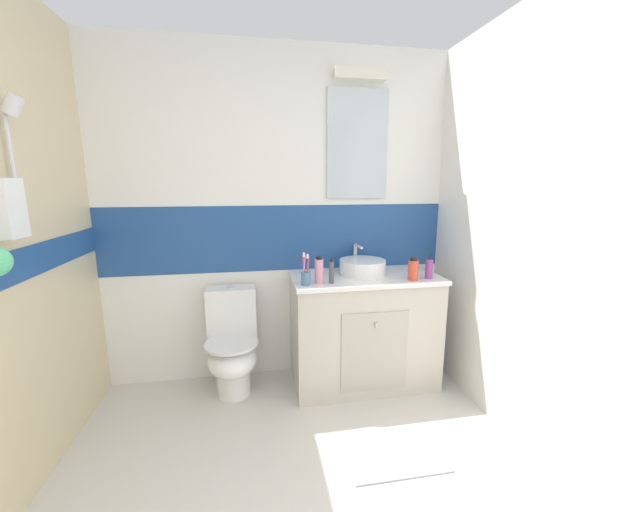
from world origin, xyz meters
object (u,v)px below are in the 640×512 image
Objects in this scene: sink_basin at (362,266)px; toilet at (232,346)px; shampoo_bottle_tall at (319,271)px; mouthwash_bottle at (413,270)px; soap_dispenser at (429,269)px; toothpaste_tube_upright at (331,272)px; toothbrush_cup at (306,276)px.

toilet is (-0.97, -0.00, -0.55)m from sink_basin.
mouthwash_bottle is at bearing -2.85° from shampoo_bottle_tall.
soap_dispenser is (1.40, -0.20, 0.56)m from toilet.
toilet is at bearing 162.10° from shampoo_bottle_tall.
shampoo_bottle_tall is (-0.66, 0.03, 0.01)m from mouthwash_bottle.
soap_dispenser is 1.05× the size of toothpaste_tube_upright.
toothbrush_cup reaches higher than shampoo_bottle_tall.
toilet is 4.14× the size of shampoo_bottle_tall.
mouthwash_bottle reaches higher than toilet.
shampoo_bottle_tall reaches higher than mouthwash_bottle.
toilet is at bearing 163.82° from toothpaste_tube_upright.
toilet is 1.40m from mouthwash_bottle.
toothpaste_tube_upright is at bearing -3.08° from shampoo_bottle_tall.
toilet is at bearing 171.81° from soap_dispenser.
mouthwash_bottle is at bearing -1.04° from toothbrush_cup.
toothbrush_cup reaches higher than toilet.
shampoo_bottle_tall is (-0.79, 0.01, 0.02)m from soap_dispenser.
shampoo_bottle_tall is 0.08m from toothpaste_tube_upright.
sink_basin is at bearing 0.21° from toilet.
sink_basin is 1.74× the size of toothbrush_cup.
toothbrush_cup is 1.25× the size of soap_dispenser.
toothbrush_cup is at bearing -22.77° from toilet.
sink_basin is at bearing 25.51° from toothbrush_cup.
sink_basin reaches higher than mouthwash_bottle.
toothbrush_cup is (0.51, -0.21, 0.55)m from toilet.
toilet is 0.78m from toothbrush_cup.
toothbrush_cup is at bearing -168.48° from shampoo_bottle_tall.
soap_dispenser is at bearing -8.19° from toilet.
soap_dispenser is at bearing 0.87° from toothbrush_cup.
shampoo_bottle_tall is at bearing 179.59° from soap_dispenser.
soap_dispenser is at bearing -0.41° from shampoo_bottle_tall.
sink_basin is 0.41m from shampoo_bottle_tall.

